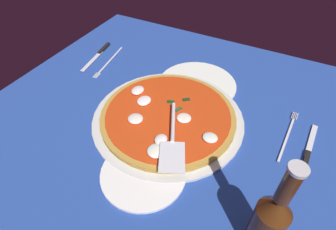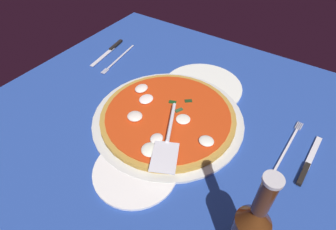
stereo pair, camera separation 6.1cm
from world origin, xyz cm
name	(u,v)px [view 2 (the right image)]	position (x,y,z in cm)	size (l,w,h in cm)	color
ground_plane	(160,114)	(0.00, 0.00, -0.40)	(101.85, 101.85, 0.80)	#224295
checker_pattern	(160,113)	(0.00, 0.00, 0.05)	(101.85, 101.85, 0.10)	white
pizza_pan	(168,119)	(1.22, 3.67, 0.64)	(43.47, 43.47, 1.08)	silver
dinner_plate_left	(202,87)	(-17.64, 4.76, 0.60)	(25.79, 25.79, 1.00)	white
dinner_plate_right	(136,171)	(20.46, 7.03, 0.60)	(20.75, 20.75, 1.00)	white
pizza	(167,116)	(1.52, 3.63, 2.03)	(38.77, 38.77, 2.92)	#B18736
pizza_server	(168,140)	(10.67, 9.88, 4.41)	(22.46, 13.22, 1.00)	silver
place_setting_near	(114,55)	(-16.24, -32.78, 0.45)	(22.73, 16.56, 1.40)	white
place_setting_far	(298,156)	(-6.30, 38.69, 0.45)	(21.16, 13.86, 1.40)	white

